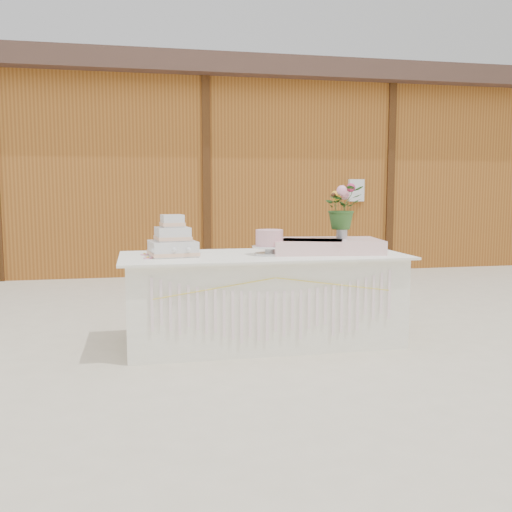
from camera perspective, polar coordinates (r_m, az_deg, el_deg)
The scene contains 9 objects.
ground at distance 4.99m, azimuth 0.71°, elevation -8.64°, with size 80.00×80.00×0.00m, color beige.
barn at distance 10.75m, azimuth -6.33°, elevation 8.57°, with size 12.60×4.60×3.30m.
cake_table at distance 4.90m, azimuth 0.73°, elevation -4.28°, with size 2.40×1.00×0.77m.
wedding_cake at distance 4.76m, azimuth -8.33°, elevation 1.39°, with size 0.42×0.42×0.34m.
pink_cake_stand at distance 4.79m, azimuth 1.35°, elevation 1.53°, with size 0.29×0.29×0.21m.
satin_runner at distance 5.00m, azimuth 6.95°, elevation 1.02°, with size 0.94×0.54×0.12m, color beige.
flower_vase at distance 5.04m, azimuth 8.57°, elevation 2.47°, with size 0.10×0.10×0.13m, color silver.
bouquet at distance 5.03m, azimuth 8.62°, elevation 5.39°, with size 0.34×0.30×0.38m, color #315C25.
loose_flowers at distance 4.76m, azimuth -10.57°, elevation 0.06°, with size 0.14×0.34×0.02m, color pink, non-canonical shape.
Camera 1 is at (-1.04, -4.70, 1.32)m, focal length 40.00 mm.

